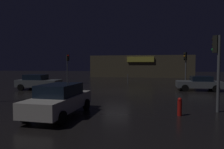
# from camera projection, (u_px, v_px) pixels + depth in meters

# --- Properties ---
(ground_plane) EXTENTS (120.00, 120.00, 0.00)m
(ground_plane) POSITION_uv_depth(u_px,v_px,m) (116.00, 91.00, 19.28)
(ground_plane) COLOR black
(store_building) EXTENTS (21.28, 6.45, 4.55)m
(store_building) POSITION_uv_depth(u_px,v_px,m) (141.00, 66.00, 43.34)
(store_building) COLOR brown
(store_building) RESTS_ON ground
(traffic_signal_main) EXTENTS (0.42, 0.42, 4.17)m
(traffic_signal_main) POSITION_uv_depth(u_px,v_px,m) (185.00, 62.00, 25.12)
(traffic_signal_main) COLOR #595B60
(traffic_signal_main) RESTS_ON ground
(traffic_signal_opposite) EXTENTS (0.43, 0.41, 4.00)m
(traffic_signal_opposite) POSITION_uv_depth(u_px,v_px,m) (68.00, 62.00, 26.94)
(traffic_signal_opposite) COLOR #595B60
(traffic_signal_opposite) RESTS_ON ground
(traffic_signal_cross_right) EXTENTS (0.41, 0.43, 4.15)m
(traffic_signal_cross_right) POSITION_uv_depth(u_px,v_px,m) (217.00, 59.00, 10.66)
(traffic_signal_cross_right) COLOR #595B60
(traffic_signal_cross_right) RESTS_ON ground
(car_near) EXTENTS (2.17, 4.62, 1.59)m
(car_near) POSITION_uv_depth(u_px,v_px,m) (60.00, 99.00, 10.01)
(car_near) COLOR silver
(car_near) RESTS_ON ground
(car_far) EXTENTS (4.37, 2.09, 1.57)m
(car_far) POSITION_uv_depth(u_px,v_px,m) (38.00, 82.00, 20.33)
(car_far) COLOR slate
(car_far) RESTS_ON ground
(car_crossing) EXTENTS (4.24, 2.14, 1.46)m
(car_crossing) POSITION_uv_depth(u_px,v_px,m) (199.00, 83.00, 19.61)
(car_crossing) COLOR slate
(car_crossing) RESTS_ON ground
(fire_hydrant) EXTENTS (0.22, 0.22, 0.92)m
(fire_hydrant) POSITION_uv_depth(u_px,v_px,m) (180.00, 107.00, 9.94)
(fire_hydrant) COLOR red
(fire_hydrant) RESTS_ON ground
(bollard_kerb_a) EXTENTS (0.09, 0.09, 1.29)m
(bollard_kerb_a) POSITION_uv_depth(u_px,v_px,m) (128.00, 79.00, 27.36)
(bollard_kerb_a) COLOR #595B60
(bollard_kerb_a) RESTS_ON ground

